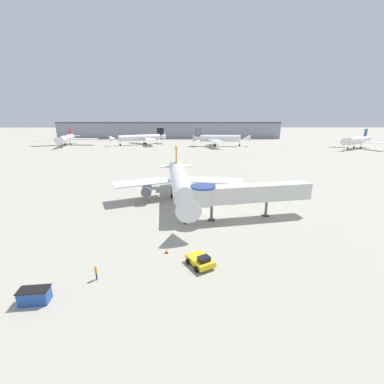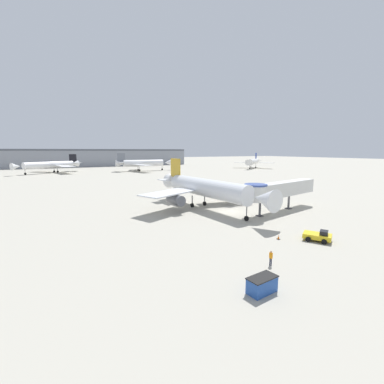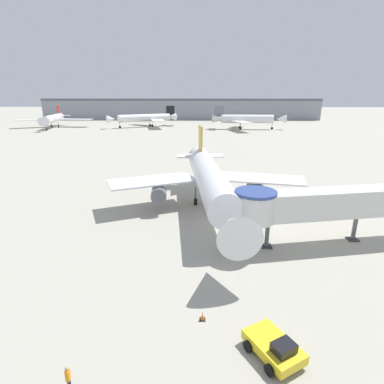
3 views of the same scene
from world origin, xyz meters
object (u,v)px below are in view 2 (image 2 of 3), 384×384
object	(u,v)px
service_container_blue	(262,285)
ground_crew_marshaller	(271,257)
main_airplane	(205,188)
pushback_tug_yellow	(318,236)
background_jet_gray_tail	(142,163)
jet_bridge	(278,190)
traffic_cone_near_nose	(278,237)
traffic_cone_starboard_wing	(243,202)
background_jet_black_tail	(51,165)
background_jet_blue_tail	(253,162)

from	to	relation	value
service_container_blue	ground_crew_marshaller	xyz separation A→B (m)	(4.54, 3.48, 0.24)
main_airplane	pushback_tug_yellow	bearing A→B (deg)	-88.32
background_jet_gray_tail	pushback_tug_yellow	bearing A→B (deg)	175.86
jet_bridge	service_container_blue	bearing A→B (deg)	-149.28
main_airplane	pushback_tug_yellow	size ratio (longest dim) A/B	8.12
traffic_cone_near_nose	ground_crew_marshaller	distance (m)	8.94
traffic_cone_starboard_wing	ground_crew_marshaller	distance (m)	32.93
service_container_blue	background_jet_gray_tail	xyz separation A→B (m)	(32.20, 134.84, 3.98)
ground_crew_marshaller	background_jet_black_tail	size ratio (longest dim) A/B	0.05
jet_bridge	traffic_cone_near_nose	world-z (taller)	jet_bridge
traffic_cone_near_nose	pushback_tug_yellow	bearing A→B (deg)	-34.54
main_airplane	background_jet_blue_tail	world-z (taller)	background_jet_blue_tail
service_container_blue	jet_bridge	bearing A→B (deg)	41.34
traffic_cone_near_nose	background_jet_gray_tail	world-z (taller)	background_jet_gray_tail
service_container_blue	traffic_cone_near_nose	size ratio (longest dim) A/B	4.27
traffic_cone_near_nose	background_jet_blue_tail	world-z (taller)	background_jet_blue_tail
service_container_blue	background_jet_black_tail	bearing A→B (deg)	96.27
background_jet_blue_tail	background_jet_gray_tail	bearing A→B (deg)	-136.87
main_airplane	service_container_blue	world-z (taller)	main_airplane
background_jet_gray_tail	traffic_cone_starboard_wing	bearing A→B (deg)	178.21
service_container_blue	traffic_cone_starboard_wing	world-z (taller)	service_container_blue
background_jet_black_tail	pushback_tug_yellow	bearing A→B (deg)	-18.64
main_airplane	background_jet_gray_tail	bearing A→B (deg)	73.41
pushback_tug_yellow	service_container_blue	xyz separation A→B (m)	(-15.83, -6.05, 0.04)
background_jet_black_tail	traffic_cone_starboard_wing	bearing A→B (deg)	-12.62
ground_crew_marshaller	background_jet_blue_tail	size ratio (longest dim) A/B	0.07
main_airplane	background_jet_blue_tail	bearing A→B (deg)	38.10
jet_bridge	background_jet_gray_tail	world-z (taller)	background_jet_gray_tail
main_airplane	background_jet_black_tail	world-z (taller)	main_airplane
background_jet_gray_tail	ground_crew_marshaller	bearing A→B (deg)	171.22
ground_crew_marshaller	background_jet_gray_tail	xyz separation A→B (m)	(27.65, 131.35, 3.74)
traffic_cone_starboard_wing	background_jet_gray_tail	bearing A→B (deg)	85.10
jet_bridge	ground_crew_marshaller	xyz separation A→B (m)	(-19.13, -17.35, -3.49)
ground_crew_marshaller	pushback_tug_yellow	bearing A→B (deg)	-84.72
pushback_tug_yellow	background_jet_blue_tail	bearing A→B (deg)	21.62
background_jet_gray_tail	background_jet_blue_tail	size ratio (longest dim) A/B	1.34
traffic_cone_starboard_wing	ground_crew_marshaller	xyz separation A→B (m)	(-18.71, -27.09, 0.62)
traffic_cone_near_nose	background_jet_black_tail	xyz separation A→B (m)	(-27.51, 136.16, 4.09)
main_airplane	background_jet_blue_tail	xyz separation A→B (m)	(93.84, 90.81, 0.31)
background_jet_gray_tail	background_jet_black_tail	bearing A→B (deg)	81.02
background_jet_blue_tail	background_jet_black_tail	world-z (taller)	background_jet_blue_tail
background_jet_gray_tail	background_jet_black_tail	xyz separation A→B (m)	(-48.13, 10.31, -0.29)
main_airplane	ground_crew_marshaller	xyz separation A→B (m)	(-8.03, -26.80, -3.34)
traffic_cone_starboard_wing	background_jet_black_tail	distance (m)	121.16
pushback_tug_yellow	traffic_cone_starboard_wing	size ratio (longest dim) A/B	5.74
pushback_tug_yellow	background_jet_black_tail	bearing A→B (deg)	72.70
traffic_cone_starboard_wing	background_jet_gray_tail	size ratio (longest dim) A/B	0.02
traffic_cone_starboard_wing	service_container_blue	bearing A→B (deg)	-127.26
traffic_cone_near_nose	background_jet_gray_tail	xyz separation A→B (m)	(20.63, 125.86, 4.38)
main_airplane	background_jet_gray_tail	distance (m)	106.38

